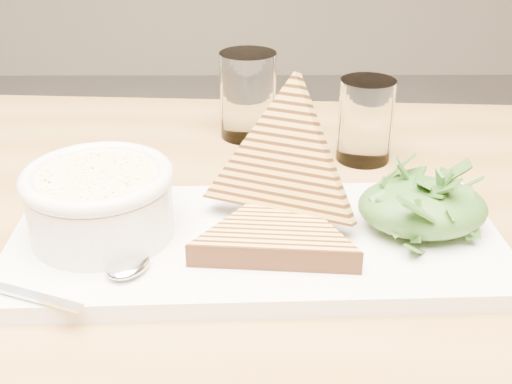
{
  "coord_description": "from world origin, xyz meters",
  "views": [
    {
      "loc": [
        0.18,
        -0.36,
        1.04
      ],
      "look_at": [
        0.19,
        0.15,
        0.77
      ],
      "focal_mm": 45.0,
      "sensor_mm": 36.0,
      "label": 1
    }
  ],
  "objects_px": {
    "table_top": "(141,277)",
    "glass_near": "(248,95)",
    "platter": "(256,243)",
    "glass_far": "(365,121)",
    "soup_bowl": "(101,209)"
  },
  "relations": [
    {
      "from": "glass_far",
      "to": "table_top",
      "type": "bearing_deg",
      "value": -137.47
    },
    {
      "from": "platter",
      "to": "glass_near",
      "type": "distance_m",
      "value": 0.28
    },
    {
      "from": "platter",
      "to": "glass_far",
      "type": "relative_size",
      "value": 4.54
    },
    {
      "from": "soup_bowl",
      "to": "glass_near",
      "type": "distance_m",
      "value": 0.3
    },
    {
      "from": "soup_bowl",
      "to": "glass_near",
      "type": "relative_size",
      "value": 1.17
    },
    {
      "from": "glass_near",
      "to": "soup_bowl",
      "type": "bearing_deg",
      "value": -115.34
    },
    {
      "from": "platter",
      "to": "glass_far",
      "type": "height_order",
      "value": "glass_far"
    },
    {
      "from": "table_top",
      "to": "glass_far",
      "type": "relative_size",
      "value": 13.29
    },
    {
      "from": "table_top",
      "to": "glass_near",
      "type": "relative_size",
      "value": 11.91
    },
    {
      "from": "glass_near",
      "to": "glass_far",
      "type": "relative_size",
      "value": 1.12
    },
    {
      "from": "glass_near",
      "to": "glass_far",
      "type": "distance_m",
      "value": 0.16
    },
    {
      "from": "glass_far",
      "to": "platter",
      "type": "bearing_deg",
      "value": -122.4
    },
    {
      "from": "table_top",
      "to": "soup_bowl",
      "type": "bearing_deg",
      "value": 154.32
    },
    {
      "from": "table_top",
      "to": "glass_far",
      "type": "bearing_deg",
      "value": 42.53
    },
    {
      "from": "glass_near",
      "to": "platter",
      "type": "bearing_deg",
      "value": -88.25
    }
  ]
}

